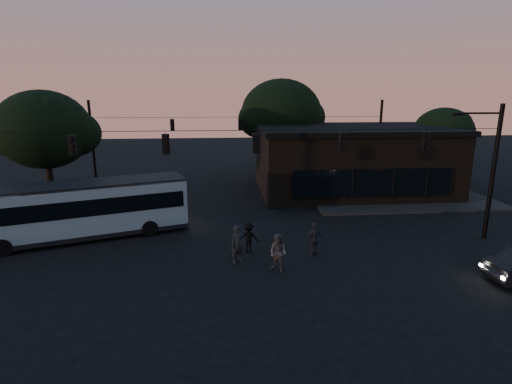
{
  "coord_description": "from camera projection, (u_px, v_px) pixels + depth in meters",
  "views": [
    {
      "loc": [
        -1.8,
        -16.14,
        7.94
      ],
      "look_at": [
        0.0,
        4.0,
        3.0
      ],
      "focal_mm": 28.0,
      "sensor_mm": 36.0,
      "label": 1
    }
  ],
  "objects": [
    {
      "name": "ground",
      "position": [
        264.0,
        279.0,
        17.66
      ],
      "size": [
        120.0,
        120.0,
        0.0
      ],
      "primitive_type": "plane",
      "color": "black",
      "rests_on": "ground"
    },
    {
      "name": "sidewalk_far_right",
      "position": [
        393.0,
        195.0,
        32.22
      ],
      "size": [
        14.0,
        10.0,
        0.15
      ],
      "primitive_type": "cube",
      "color": "black",
      "rests_on": "ground"
    },
    {
      "name": "sidewalk_far_left",
      "position": [
        59.0,
        202.0,
        29.98
      ],
      "size": [
        14.0,
        10.0,
        0.15
      ],
      "primitive_type": "cube",
      "color": "black",
      "rests_on": "ground"
    },
    {
      "name": "building",
      "position": [
        351.0,
        159.0,
        33.24
      ],
      "size": [
        15.4,
        10.41,
        5.4
      ],
      "color": "black",
      "rests_on": "ground"
    },
    {
      "name": "tree_behind",
      "position": [
        281.0,
        114.0,
        37.82
      ],
      "size": [
        7.6,
        7.6,
        9.43
      ],
      "color": "black",
      "rests_on": "ground"
    },
    {
      "name": "tree_right",
      "position": [
        443.0,
        133.0,
        35.52
      ],
      "size": [
        5.2,
        5.2,
        6.86
      ],
      "color": "black",
      "rests_on": "ground"
    },
    {
      "name": "tree_left",
      "position": [
        44.0,
        130.0,
        27.7
      ],
      "size": [
        6.4,
        6.4,
        8.3
      ],
      "color": "black",
      "rests_on": "ground"
    },
    {
      "name": "signal_rig_near",
      "position": [
        256.0,
        165.0,
        20.47
      ],
      "size": [
        26.24,
        0.3,
        7.5
      ],
      "color": "black",
      "rests_on": "ground"
    },
    {
      "name": "signal_rig_far",
      "position": [
        240.0,
        137.0,
        36.01
      ],
      "size": [
        26.24,
        0.3,
        7.5
      ],
      "color": "black",
      "rests_on": "ground"
    },
    {
      "name": "bus",
      "position": [
        84.0,
        207.0,
        22.38
      ],
      "size": [
        11.55,
        6.19,
        3.19
      ],
      "rotation": [
        0.0,
        0.0,
        0.34
      ],
      "color": "gray",
      "rests_on": "ground"
    },
    {
      "name": "pedestrian_a",
      "position": [
        238.0,
        244.0,
        19.21
      ],
      "size": [
        0.79,
        0.64,
        1.86
      ],
      "primitive_type": "imported",
      "rotation": [
        0.0,
        0.0,
        0.34
      ],
      "color": "black",
      "rests_on": "ground"
    },
    {
      "name": "pedestrian_b",
      "position": [
        278.0,
        253.0,
        18.26
      ],
      "size": [
        1.09,
        1.08,
        1.78
      ],
      "primitive_type": "imported",
      "rotation": [
        0.0,
        0.0,
        -0.72
      ],
      "color": "#413B3C",
      "rests_on": "ground"
    },
    {
      "name": "pedestrian_c",
      "position": [
        314.0,
        239.0,
        20.05
      ],
      "size": [
        1.11,
        0.76,
        1.75
      ],
      "primitive_type": "imported",
      "rotation": [
        0.0,
        0.0,
        3.5
      ],
      "color": "#222128",
      "rests_on": "ground"
    },
    {
      "name": "pedestrian_d",
      "position": [
        249.0,
        238.0,
        20.5
      ],
      "size": [
        1.05,
        0.62,
        1.6
      ],
      "primitive_type": "imported",
      "rotation": [
        0.0,
        0.0,
        3.12
      ],
      "color": "black",
      "rests_on": "ground"
    }
  ]
}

